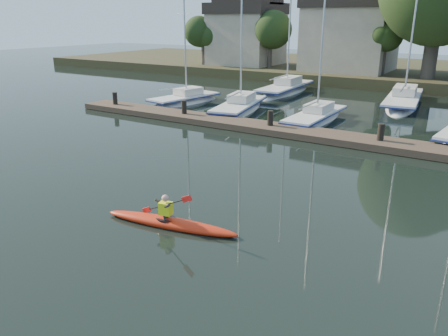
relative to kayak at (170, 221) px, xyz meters
The scene contains 9 objects.
ground 1.77m from the kayak, 79.22° to the right, with size 160.00×160.00×0.00m, color black.
kayak is the anchor object (origin of this frame).
dock 12.27m from the kayak, 88.46° to the left, with size 34.00×2.00×1.80m.
sailboat_0 20.66m from the kayak, 125.63° to the left, with size 3.16×7.23×11.10m.
sailboat_1 17.74m from the kayak, 113.21° to the left, with size 3.72×8.59×13.65m.
sailboat_2 16.24m from the kayak, 95.17° to the left, with size 1.95×8.02×13.25m.
sailboat_5 26.48m from the kayak, 106.82° to the left, with size 2.57×9.85×16.20m.
sailboat_6 24.92m from the kayak, 85.32° to the left, with size 3.35×10.98×17.18m.
shore 38.72m from the kayak, 87.11° to the left, with size 90.00×25.25×12.75m.
Camera 1 is at (7.49, -7.63, 6.03)m, focal length 35.00 mm.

